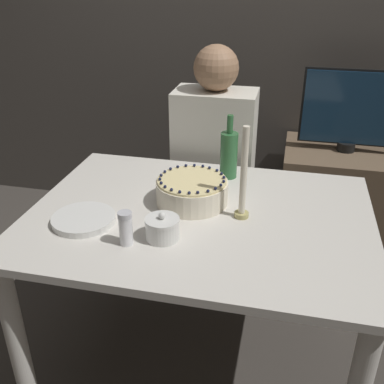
# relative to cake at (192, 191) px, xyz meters

# --- Properties ---
(ground_plane) EXTENTS (12.00, 12.00, 0.00)m
(ground_plane) POSITION_rel_cake_xyz_m (0.05, -0.08, -0.80)
(ground_plane) COLOR #3D3833
(wall_behind) EXTENTS (8.00, 0.05, 2.60)m
(wall_behind) POSITION_rel_cake_xyz_m (0.05, 1.32, 0.50)
(wall_behind) COLOR #4C4742
(wall_behind) RESTS_ON ground_plane
(dining_table) EXTENTS (1.28, 0.94, 0.75)m
(dining_table) POSITION_rel_cake_xyz_m (0.05, -0.08, -0.17)
(dining_table) COLOR beige
(dining_table) RESTS_ON ground_plane
(cake) EXTENTS (0.28, 0.28, 0.11)m
(cake) POSITION_rel_cake_xyz_m (0.00, 0.00, 0.00)
(cake) COLOR #EFE5CC
(cake) RESTS_ON dining_table
(sugar_bowl) EXTENTS (0.12, 0.12, 0.10)m
(sugar_bowl) POSITION_rel_cake_xyz_m (-0.04, -0.27, -0.01)
(sugar_bowl) COLOR silver
(sugar_bowl) RESTS_ON dining_table
(sugar_shaker) EXTENTS (0.05, 0.05, 0.12)m
(sugar_shaker) POSITION_rel_cake_xyz_m (-0.15, -0.33, 0.01)
(sugar_shaker) COLOR white
(sugar_shaker) RESTS_ON dining_table
(plate_stack) EXTENTS (0.23, 0.23, 0.02)m
(plate_stack) POSITION_rel_cake_xyz_m (-0.35, -0.23, -0.04)
(plate_stack) COLOR silver
(plate_stack) RESTS_ON dining_table
(candle) EXTENTS (0.05, 0.05, 0.35)m
(candle) POSITION_rel_cake_xyz_m (0.20, -0.07, 0.10)
(candle) COLOR tan
(candle) RESTS_ON dining_table
(bottle) EXTENTS (0.07, 0.07, 0.28)m
(bottle) POSITION_rel_cake_xyz_m (0.10, 0.27, 0.06)
(bottle) COLOR #2D6638
(bottle) RESTS_ON dining_table
(person_man_blue_shirt) EXTENTS (0.40, 0.34, 1.26)m
(person_man_blue_shirt) POSITION_rel_cake_xyz_m (-0.02, 0.59, -0.25)
(person_man_blue_shirt) COLOR #595960
(person_man_blue_shirt) RESTS_ON ground_plane
(side_cabinet) EXTENTS (0.67, 0.52, 0.63)m
(side_cabinet) POSITION_rel_cake_xyz_m (0.67, 1.01, -0.48)
(side_cabinet) COLOR brown
(side_cabinet) RESTS_ON ground_plane
(tv_monitor) EXTENTS (0.55, 0.10, 0.46)m
(tv_monitor) POSITION_rel_cake_xyz_m (0.67, 1.02, 0.07)
(tv_monitor) COLOR black
(tv_monitor) RESTS_ON side_cabinet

